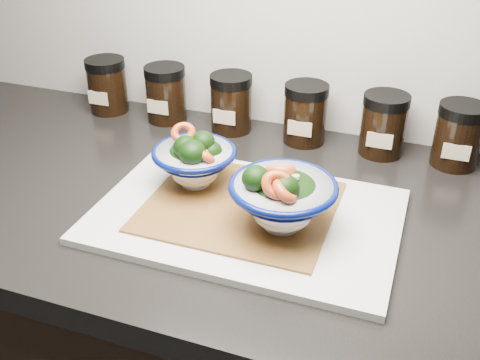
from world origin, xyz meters
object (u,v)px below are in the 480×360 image
(bowl_right, at_px, (282,198))
(spice_jar_f, at_px, (458,135))
(spice_jar_b, at_px, (166,94))
(spice_jar_c, at_px, (231,103))
(spice_jar_e, at_px, (383,125))
(spice_jar_d, at_px, (305,113))
(cutting_board, at_px, (246,216))
(bowl_left, at_px, (195,160))
(spice_jar_a, at_px, (107,85))

(bowl_right, xyz_separation_m, spice_jar_f, (0.23, 0.31, -0.01))
(spice_jar_f, bearing_deg, bowl_right, -126.41)
(spice_jar_b, relative_size, spice_jar_c, 1.00)
(spice_jar_c, relative_size, spice_jar_e, 1.00)
(bowl_right, xyz_separation_m, spice_jar_d, (-0.04, 0.31, -0.01))
(cutting_board, relative_size, spice_jar_c, 3.98)
(bowl_left, xyz_separation_m, spice_jar_c, (-0.03, 0.24, -0.00))
(spice_jar_a, bearing_deg, cutting_board, -35.07)
(spice_jar_a, height_order, spice_jar_c, same)
(bowl_right, xyz_separation_m, spice_jar_b, (-0.33, 0.31, -0.01))
(cutting_board, height_order, bowl_left, bowl_left)
(spice_jar_d, bearing_deg, spice_jar_b, 180.00)
(spice_jar_d, bearing_deg, spice_jar_f, 0.00)
(bowl_left, xyz_separation_m, spice_jar_f, (0.39, 0.24, -0.00))
(bowl_right, height_order, spice_jar_b, bowl_right)
(spice_jar_e, bearing_deg, spice_jar_d, 180.00)
(spice_jar_b, xyz_separation_m, spice_jar_d, (0.29, 0.00, 0.00))
(spice_jar_f, bearing_deg, cutting_board, -134.93)
(spice_jar_d, bearing_deg, spice_jar_e, 0.00)
(spice_jar_a, bearing_deg, bowl_right, -33.30)
(spice_jar_d, bearing_deg, cutting_board, -93.10)
(bowl_left, distance_m, spice_jar_c, 0.24)
(bowl_left, bearing_deg, spice_jar_f, 31.91)
(cutting_board, distance_m, spice_jar_d, 0.29)
(spice_jar_d, xyz_separation_m, spice_jar_f, (0.27, 0.00, 0.00))
(spice_jar_d, distance_m, spice_jar_e, 0.14)
(spice_jar_d, bearing_deg, spice_jar_c, 180.00)
(cutting_board, bearing_deg, spice_jar_a, 144.93)
(spice_jar_d, height_order, spice_jar_f, same)
(cutting_board, relative_size, bowl_right, 2.92)
(spice_jar_b, bearing_deg, bowl_right, -42.78)
(spice_jar_a, height_order, spice_jar_f, same)
(cutting_board, xyz_separation_m, spice_jar_c, (-0.13, 0.29, 0.05))
(spice_jar_c, height_order, spice_jar_e, same)
(cutting_board, bearing_deg, bowl_right, -19.12)
(bowl_right, height_order, spice_jar_d, bowl_right)
(bowl_left, relative_size, spice_jar_f, 1.19)
(spice_jar_a, bearing_deg, bowl_left, -38.23)
(spice_jar_b, xyz_separation_m, spice_jar_f, (0.56, 0.00, 0.00))
(bowl_left, height_order, spice_jar_a, bowl_left)
(spice_jar_d, height_order, spice_jar_e, same)
(spice_jar_b, bearing_deg, spice_jar_d, 0.00)
(bowl_right, bearing_deg, spice_jar_d, 98.11)
(spice_jar_a, bearing_deg, spice_jar_f, 0.00)
(spice_jar_e, xyz_separation_m, spice_jar_f, (0.13, 0.00, 0.00))
(spice_jar_a, distance_m, spice_jar_c, 0.28)
(spice_jar_b, distance_m, spice_jar_f, 0.56)
(cutting_board, bearing_deg, spice_jar_c, 114.73)
(cutting_board, xyz_separation_m, bowl_right, (0.06, -0.02, 0.06))
(bowl_right, bearing_deg, spice_jar_e, 72.02)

